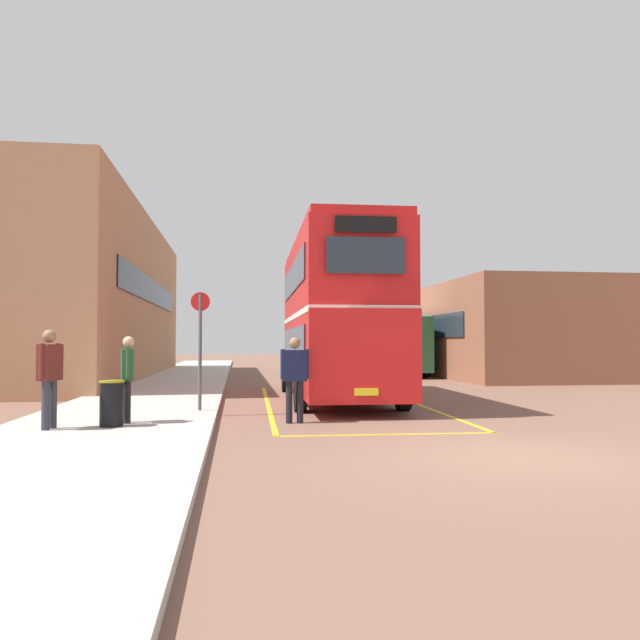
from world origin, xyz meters
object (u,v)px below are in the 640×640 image
at_px(pedestrian_boarding, 295,373).
at_px(bus_stop_sign, 200,339).
at_px(double_decker_bus, 335,315).
at_px(pedestrian_waiting_far, 50,371).
at_px(pedestrian_waiting_near, 127,373).
at_px(litter_bin, 112,403).
at_px(single_deck_bus, 388,344).

relative_size(pedestrian_boarding, bus_stop_sign, 0.66).
distance_m(double_decker_bus, pedestrian_waiting_far, 9.09).
distance_m(pedestrian_boarding, pedestrian_waiting_near, 3.38).
height_order(double_decker_bus, litter_bin, double_decker_bus).
distance_m(single_deck_bus, pedestrian_waiting_far, 23.62).
bearing_deg(pedestrian_waiting_near, single_deck_bus, 63.07).
bearing_deg(double_decker_bus, litter_bin, -129.91).
height_order(pedestrian_waiting_near, litter_bin, pedestrian_waiting_near).
bearing_deg(pedestrian_waiting_near, pedestrian_boarding, 9.95).
bearing_deg(pedestrian_boarding, pedestrian_waiting_far, -163.98).
distance_m(single_deck_bus, bus_stop_sign, 19.96).
bearing_deg(single_deck_bus, double_decker_bus, -109.84).
xyz_separation_m(single_deck_bus, litter_bin, (-10.34, -20.45, -1.07)).
xyz_separation_m(pedestrian_boarding, pedestrian_waiting_far, (-4.56, -1.31, 0.13)).
height_order(single_deck_bus, litter_bin, single_deck_bus).
distance_m(single_deck_bus, pedestrian_waiting_near, 22.40).
bearing_deg(single_deck_bus, pedestrian_boarding, -109.38).
relative_size(double_decker_bus, pedestrian_waiting_near, 6.03).
bearing_deg(litter_bin, double_decker_bus, 50.09).
xyz_separation_m(pedestrian_waiting_far, bus_stop_sign, (2.50, 2.81, 0.59)).
height_order(double_decker_bus, pedestrian_boarding, double_decker_bus).
relative_size(pedestrian_waiting_far, litter_bin, 2.10).
bearing_deg(bus_stop_sign, double_decker_bus, 44.35).
bearing_deg(double_decker_bus, bus_stop_sign, -135.65).
bearing_deg(bus_stop_sign, single_deck_bus, 63.60).
bearing_deg(pedestrian_waiting_far, bus_stop_sign, 48.34).
distance_m(single_deck_bus, litter_bin, 22.94).
relative_size(single_deck_bus, pedestrian_waiting_far, 5.61).
distance_m(double_decker_bus, pedestrian_waiting_near, 7.75).
relative_size(pedestrian_boarding, pedestrian_waiting_far, 1.01).
distance_m(pedestrian_waiting_near, bus_stop_sign, 2.53).
relative_size(double_decker_bus, pedestrian_boarding, 5.60).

